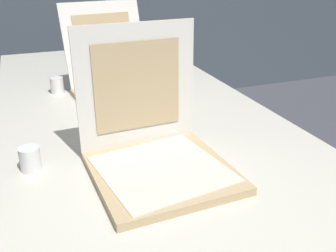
{
  "coord_description": "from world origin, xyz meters",
  "views": [
    {
      "loc": [
        -0.36,
        -0.49,
        1.26
      ],
      "look_at": [
        0.02,
        0.49,
        0.8
      ],
      "focal_mm": 40.92,
      "sensor_mm": 36.0,
      "label": 1
    }
  ],
  "objects_px": {
    "pizza_box_front": "(156,151)",
    "cup_white_far": "(57,85)",
    "pizza_box_middle": "(121,85)",
    "cup_white_near_center": "(30,159)",
    "table": "(144,133)"
  },
  "relations": [
    {
      "from": "pizza_box_middle",
      "to": "cup_white_near_center",
      "type": "distance_m",
      "value": 0.61
    },
    {
      "from": "cup_white_near_center",
      "to": "pizza_box_middle",
      "type": "bearing_deg",
      "value": 51.85
    },
    {
      "from": "table",
      "to": "pizza_box_middle",
      "type": "xyz_separation_m",
      "value": [
        -0.0,
        0.28,
        0.09
      ]
    },
    {
      "from": "pizza_box_front",
      "to": "cup_white_near_center",
      "type": "bearing_deg",
      "value": 157.26
    },
    {
      "from": "table",
      "to": "cup_white_far",
      "type": "xyz_separation_m",
      "value": [
        -0.24,
        0.43,
        0.07
      ]
    },
    {
      "from": "table",
      "to": "pizza_box_front",
      "type": "distance_m",
      "value": 0.33
    },
    {
      "from": "pizza_box_middle",
      "to": "cup_white_near_center",
      "type": "xyz_separation_m",
      "value": [
        -0.38,
        -0.48,
        -0.02
      ]
    },
    {
      "from": "table",
      "to": "pizza_box_middle",
      "type": "bearing_deg",
      "value": 90.75
    },
    {
      "from": "pizza_box_front",
      "to": "cup_white_far",
      "type": "relative_size",
      "value": 5.65
    },
    {
      "from": "table",
      "to": "pizza_box_front",
      "type": "bearing_deg",
      "value": -101.46
    },
    {
      "from": "pizza_box_front",
      "to": "cup_white_near_center",
      "type": "distance_m",
      "value": 0.34
    },
    {
      "from": "pizza_box_middle",
      "to": "cup_white_far",
      "type": "xyz_separation_m",
      "value": [
        -0.24,
        0.15,
        -0.02
      ]
    },
    {
      "from": "table",
      "to": "cup_white_near_center",
      "type": "height_order",
      "value": "cup_white_near_center"
    },
    {
      "from": "cup_white_near_center",
      "to": "cup_white_far",
      "type": "distance_m",
      "value": 0.64
    },
    {
      "from": "table",
      "to": "cup_white_near_center",
      "type": "bearing_deg",
      "value": -152.39
    }
  ]
}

